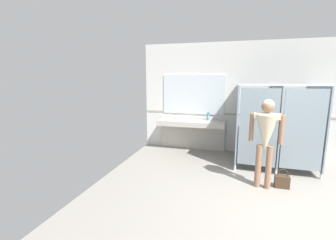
# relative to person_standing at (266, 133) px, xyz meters

# --- Properties ---
(ground_plane) EXTENTS (7.47, 6.79, 0.10)m
(ground_plane) POSITION_rel_person_standing_xyz_m (0.60, -0.94, -1.11)
(ground_plane) COLOR gray
(wall_back) EXTENTS (7.47, 0.12, 3.00)m
(wall_back) POSITION_rel_person_standing_xyz_m (0.60, 2.21, 0.44)
(wall_back) COLOR silver
(wall_back) RESTS_ON ground_plane
(wall_back_tile_band) EXTENTS (7.47, 0.01, 0.06)m
(wall_back_tile_band) POSITION_rel_person_standing_xyz_m (0.60, 2.15, -0.01)
(wall_back_tile_band) COLOR #9E937F
(wall_back_tile_band) RESTS_ON wall_back
(vanity_counter) EXTENTS (1.86, 0.56, 0.98)m
(vanity_counter) POSITION_rel_person_standing_xyz_m (-1.70, 1.94, -0.42)
(vanity_counter) COLOR #B2ADA3
(vanity_counter) RESTS_ON ground_plane
(mirror_panel) EXTENTS (1.76, 0.02, 1.11)m
(mirror_panel) POSITION_rel_person_standing_xyz_m (-1.70, 2.14, 0.52)
(mirror_panel) COLOR silver
(mirror_panel) RESTS_ON wall_back
(bathroom_stalls) EXTENTS (1.76, 1.49, 1.92)m
(bathroom_stalls) POSITION_rel_person_standing_xyz_m (0.36, 1.21, -0.05)
(bathroom_stalls) COLOR gray
(bathroom_stalls) RESTS_ON ground_plane
(person_standing) EXTENTS (0.58, 0.46, 1.67)m
(person_standing) POSITION_rel_person_standing_xyz_m (0.00, 0.00, 0.00)
(person_standing) COLOR #8C664C
(person_standing) RESTS_ON ground_plane
(handbag) EXTENTS (0.26, 0.13, 0.37)m
(handbag) POSITION_rel_person_standing_xyz_m (0.36, 0.08, -0.93)
(handbag) COLOR #3F2D1E
(handbag) RESTS_ON ground_plane
(soap_dispenser) EXTENTS (0.07, 0.07, 0.22)m
(soap_dispenser) POSITION_rel_person_standing_xyz_m (-1.25, 2.02, -0.09)
(soap_dispenser) COLOR teal
(soap_dispenser) RESTS_ON vanity_counter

